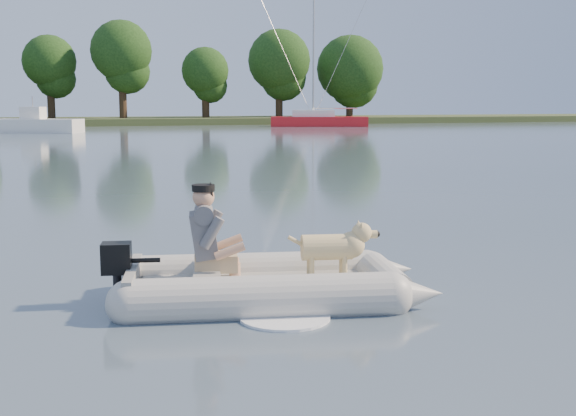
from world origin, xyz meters
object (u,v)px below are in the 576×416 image
object	(u,v)px
dog	(327,252)
sailboat	(318,121)
dinghy	(270,248)
man	(206,232)
motorboat	(37,115)

from	to	relation	value
dog	sailboat	xyz separation A→B (m)	(19.03, 50.48, 0.01)
dinghy	dog	bearing A→B (deg)	4.57
dinghy	man	bearing A→B (deg)	175.76
dog	motorboat	distance (m)	44.31
dinghy	sailboat	world-z (taller)	sailboat
man	sailboat	world-z (taller)	sailboat
man	dog	world-z (taller)	man
dinghy	motorboat	size ratio (longest dim) A/B	0.74
man	sailboat	distance (m)	54.16
sailboat	dinghy	bearing A→B (deg)	-92.22
man	motorboat	xyz separation A→B (m)	(-2.11, 43.93, 0.43)
motorboat	man	bearing A→B (deg)	-63.01
man	sailboat	size ratio (longest dim) A/B	0.09
dog	dinghy	bearing A→B (deg)	-175.43
motorboat	sailboat	bearing A→B (deg)	39.99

